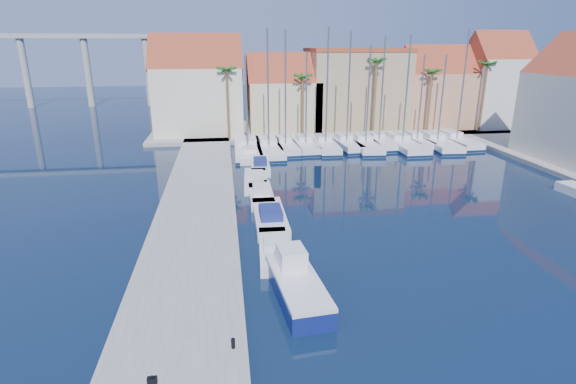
% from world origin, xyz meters
% --- Properties ---
extents(ground, '(260.00, 260.00, 0.00)m').
position_xyz_m(ground, '(0.00, 0.00, 0.00)').
color(ground, black).
rests_on(ground, ground).
extents(quay_west, '(6.00, 77.00, 0.50)m').
position_xyz_m(quay_west, '(-9.00, 13.50, 0.25)').
color(quay_west, gray).
rests_on(quay_west, ground).
extents(shore_north, '(54.00, 16.00, 0.50)m').
position_xyz_m(shore_north, '(10.00, 48.00, 0.25)').
color(shore_north, gray).
rests_on(shore_north, ground).
extents(bollard, '(0.18, 0.18, 0.44)m').
position_xyz_m(bollard, '(-6.60, -2.18, 0.72)').
color(bollard, black).
rests_on(bollard, quay_west).
extents(fishing_boat, '(2.76, 6.65, 2.26)m').
position_xyz_m(fishing_boat, '(-3.19, 2.31, 0.75)').
color(fishing_boat, navy).
rests_on(fishing_boat, ground).
extents(motorboat_west_0, '(2.13, 5.69, 1.40)m').
position_xyz_m(motorboat_west_0, '(-3.86, 6.99, 0.51)').
color(motorboat_west_0, white).
rests_on(motorboat_west_0, ground).
extents(motorboat_west_1, '(2.31, 7.05, 1.40)m').
position_xyz_m(motorboat_west_1, '(-3.55, 12.46, 0.51)').
color(motorboat_west_1, white).
rests_on(motorboat_west_1, ground).
extents(motorboat_west_2, '(2.01, 6.05, 1.40)m').
position_xyz_m(motorboat_west_2, '(-3.76, 17.88, 0.51)').
color(motorboat_west_2, white).
rests_on(motorboat_west_2, ground).
extents(motorboat_west_3, '(2.43, 6.55, 1.40)m').
position_xyz_m(motorboat_west_3, '(-3.91, 21.92, 0.51)').
color(motorboat_west_3, white).
rests_on(motorboat_west_3, ground).
extents(motorboat_west_4, '(2.24, 6.11, 1.40)m').
position_xyz_m(motorboat_west_4, '(-3.06, 27.14, 0.51)').
color(motorboat_west_4, white).
rests_on(motorboat_west_4, ground).
extents(motorboat_west_5, '(2.43, 7.03, 1.40)m').
position_xyz_m(motorboat_west_5, '(-3.85, 32.56, 0.51)').
color(motorboat_west_5, white).
rests_on(motorboat_west_5, ground).
extents(motorboat_west_6, '(1.95, 5.22, 1.40)m').
position_xyz_m(motorboat_west_6, '(-3.88, 38.38, 0.51)').
color(motorboat_west_6, white).
rests_on(motorboat_west_6, ground).
extents(sailboat_0, '(3.37, 11.92, 11.35)m').
position_xyz_m(sailboat_0, '(-3.91, 35.29, 0.55)').
color(sailboat_0, white).
rests_on(sailboat_0, ground).
extents(sailboat_1, '(3.05, 11.40, 14.29)m').
position_xyz_m(sailboat_1, '(-1.39, 35.30, 0.59)').
color(sailboat_1, white).
rests_on(sailboat_1, ground).
extents(sailboat_2, '(2.81, 8.95, 14.14)m').
position_xyz_m(sailboat_2, '(0.74, 36.00, 0.63)').
color(sailboat_2, white).
rests_on(sailboat_2, ground).
extents(sailboat_3, '(2.58, 9.25, 11.77)m').
position_xyz_m(sailboat_3, '(3.33, 36.34, 0.59)').
color(sailboat_3, white).
rests_on(sailboat_3, ground).
extents(sailboat_4, '(2.79, 9.51, 14.49)m').
position_xyz_m(sailboat_4, '(5.79, 35.92, 0.62)').
color(sailboat_4, white).
rests_on(sailboat_4, ground).
extents(sailboat_5, '(2.92, 9.13, 14.05)m').
position_xyz_m(sailboat_5, '(8.56, 36.43, 0.63)').
color(sailboat_5, white).
rests_on(sailboat_5, ground).
extents(sailboat_6, '(3.67, 10.80, 12.46)m').
position_xyz_m(sailboat_6, '(10.92, 35.83, 0.58)').
color(sailboat_6, white).
rests_on(sailboat_6, ground).
extents(sailboat_7, '(2.63, 8.59, 13.51)m').
position_xyz_m(sailboat_7, '(12.93, 36.72, 0.63)').
color(sailboat_7, white).
rests_on(sailboat_7, ground).
extents(sailboat_8, '(3.27, 12.04, 13.64)m').
position_xyz_m(sailboat_8, '(15.63, 35.74, 0.57)').
color(sailboat_8, white).
rests_on(sailboat_8, ground).
extents(sailboat_9, '(2.26, 8.16, 11.40)m').
position_xyz_m(sailboat_9, '(18.02, 36.53, 0.60)').
color(sailboat_9, white).
rests_on(sailboat_9, ground).
extents(sailboat_10, '(3.69, 11.57, 11.42)m').
position_xyz_m(sailboat_10, '(20.36, 35.71, 0.56)').
color(sailboat_10, white).
rests_on(sailboat_10, ground).
extents(sailboat_11, '(3.16, 10.18, 14.31)m').
position_xyz_m(sailboat_11, '(23.27, 36.37, 0.61)').
color(sailboat_11, white).
rests_on(sailboat_11, ground).
extents(building_0, '(12.30, 9.00, 13.50)m').
position_xyz_m(building_0, '(-10.00, 47.00, 6.52)').
color(building_0, beige).
rests_on(building_0, shore_north).
extents(building_1, '(10.30, 8.00, 11.00)m').
position_xyz_m(building_1, '(2.00, 47.00, 5.30)').
color(building_1, '#CBB98F').
rests_on(building_1, shore_north).
extents(building_2, '(14.20, 10.20, 11.50)m').
position_xyz_m(building_2, '(13.00, 48.00, 6.26)').
color(building_2, tan).
rests_on(building_2, shore_north).
extents(building_3, '(10.30, 8.00, 12.00)m').
position_xyz_m(building_3, '(25.00, 47.00, 5.86)').
color(building_3, tan).
rests_on(building_3, shore_north).
extents(building_4, '(8.30, 8.00, 14.00)m').
position_xyz_m(building_4, '(34.00, 46.00, 6.97)').
color(building_4, silver).
rests_on(building_4, shore_north).
extents(palm_0, '(2.60, 2.60, 10.15)m').
position_xyz_m(palm_0, '(-6.00, 42.00, 9.08)').
color(palm_0, brown).
rests_on(palm_0, shore_north).
extents(palm_1, '(2.60, 2.60, 9.15)m').
position_xyz_m(palm_1, '(4.00, 42.00, 8.14)').
color(palm_1, brown).
rests_on(palm_1, shore_north).
extents(palm_2, '(2.60, 2.60, 11.15)m').
position_xyz_m(palm_2, '(14.00, 42.00, 10.02)').
color(palm_2, brown).
rests_on(palm_2, shore_north).
extents(palm_3, '(2.60, 2.60, 9.65)m').
position_xyz_m(palm_3, '(22.00, 42.00, 8.61)').
color(palm_3, brown).
rests_on(palm_3, shore_north).
extents(palm_4, '(2.60, 2.60, 10.65)m').
position_xyz_m(palm_4, '(30.00, 42.00, 9.55)').
color(palm_4, brown).
rests_on(palm_4, shore_north).
extents(viaduct, '(48.00, 2.20, 14.45)m').
position_xyz_m(viaduct, '(-39.07, 82.00, 10.25)').
color(viaduct, '#9E9E99').
rests_on(viaduct, ground).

